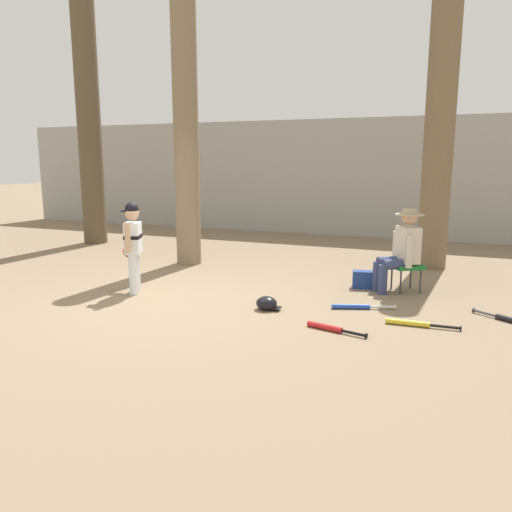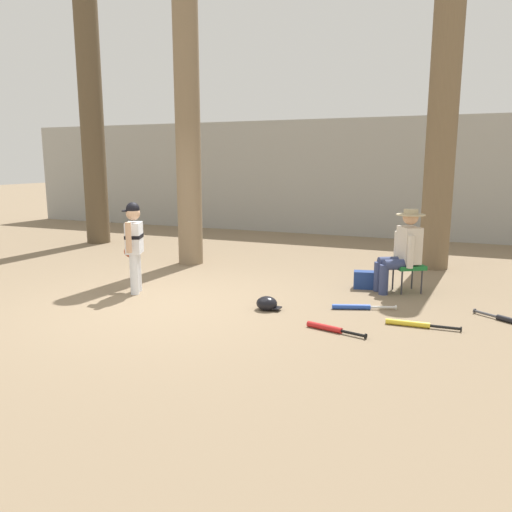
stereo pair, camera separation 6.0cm
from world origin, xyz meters
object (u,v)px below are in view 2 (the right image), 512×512
object	(u,v)px
tree_near_player	(188,156)
folding_stool	(408,267)
tree_behind_spectator	(441,147)
bat_blue_youth	(356,307)
handbag_beside_stool	(365,280)
bat_black_composite	(511,320)
young_ballplayer	(134,242)
seated_spectator	(402,248)
bat_red_barrel	(329,328)
tree_far_left	(93,140)
bat_yellow_trainer	(414,324)
batting_helmet_black	(267,304)

from	to	relation	value
tree_near_player	folding_stool	bearing A→B (deg)	-8.79
tree_near_player	tree_behind_spectator	xyz separation A→B (m)	(4.18, 1.30, 0.14)
bat_blue_youth	handbag_beside_stool	bearing A→B (deg)	94.90
bat_blue_youth	bat_black_composite	bearing A→B (deg)	4.51
tree_near_player	young_ballplayer	size ratio (longest dim) A/B	3.60
bat_black_composite	tree_near_player	bearing A→B (deg)	162.60
seated_spectator	bat_blue_youth	world-z (taller)	seated_spectator
folding_stool	bat_blue_youth	distance (m)	1.31
bat_black_composite	bat_blue_youth	xyz separation A→B (m)	(-1.79, -0.14, -0.00)
bat_red_barrel	bat_blue_youth	world-z (taller)	same
folding_stool	handbag_beside_stool	distance (m)	0.64
tree_far_left	bat_yellow_trainer	xyz separation A→B (m)	(7.37, -3.49, -2.30)
tree_near_player	tree_far_left	distance (m)	3.46
tree_near_player	seated_spectator	size ratio (longest dim) A/B	3.91
tree_behind_spectator	seated_spectator	distance (m)	2.46
young_ballplayer	seated_spectator	size ratio (longest dim) A/B	1.09
folding_stool	bat_red_barrel	world-z (taller)	folding_stool
bat_black_composite	bat_blue_youth	size ratio (longest dim) A/B	0.84
seated_spectator	bat_blue_youth	distance (m)	1.34
seated_spectator	bat_black_composite	distance (m)	1.79
batting_helmet_black	tree_near_player	bearing A→B (deg)	136.99
young_ballplayer	handbag_beside_stool	size ratio (longest dim) A/B	3.84
tree_behind_spectator	bat_red_barrel	bearing A→B (deg)	-101.97
tree_near_player	bat_yellow_trainer	world-z (taller)	tree_near_player
young_ballplayer	bat_yellow_trainer	distance (m)	3.93
seated_spectator	tree_far_left	size ratio (longest dim) A/B	0.22
bat_black_composite	tree_behind_spectator	bearing A→B (deg)	109.61
tree_near_player	bat_yellow_trainer	size ratio (longest dim) A/B	5.67
young_ballplayer	seated_spectator	xyz separation A→B (m)	(3.53, 1.49, -0.10)
seated_spectator	handbag_beside_stool	distance (m)	0.72
tree_far_left	bat_red_barrel	world-z (taller)	tree_far_left
tree_far_left	batting_helmet_black	size ratio (longest dim) A/B	17.11
tree_far_left	batting_helmet_black	distance (m)	6.96
bat_red_barrel	bat_blue_youth	xyz separation A→B (m)	(0.11, 0.95, -0.00)
tree_behind_spectator	bat_red_barrel	size ratio (longest dim) A/B	6.80
young_ballplayer	seated_spectator	world-z (taller)	young_ballplayer
bat_black_composite	tree_far_left	bearing A→B (deg)	160.88
batting_helmet_black	seated_spectator	bearing A→B (deg)	46.84
bat_yellow_trainer	tree_far_left	bearing A→B (deg)	154.68
tree_behind_spectator	folding_stool	size ratio (longest dim) A/B	8.84
tree_far_left	bat_red_barrel	distance (m)	7.99
folding_stool	bat_red_barrel	size ratio (longest dim) A/B	0.77
tree_near_player	tree_behind_spectator	distance (m)	4.38
handbag_beside_stool	bat_black_composite	world-z (taller)	handbag_beside_stool
bat_red_barrel	bat_yellow_trainer	size ratio (longest dim) A/B	0.86
folding_stool	bat_black_composite	world-z (taller)	folding_stool
tree_far_left	bat_yellow_trainer	size ratio (longest dim) A/B	6.63
bat_blue_youth	bat_red_barrel	bearing A→B (deg)	-96.81
tree_far_left	bat_red_barrel	size ratio (longest dim) A/B	7.69
tree_far_left	bat_blue_youth	distance (m)	7.65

